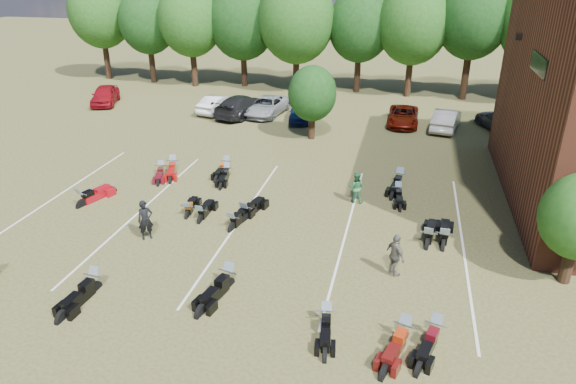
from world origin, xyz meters
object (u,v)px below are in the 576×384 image
(car_0, at_px, (105,95))
(motorcycle_14, at_px, (162,174))
(motorcycle_3, at_px, (228,287))
(motorcycle_7, at_px, (83,206))
(person_grey, at_px, (395,255))
(person_black, at_px, (145,220))
(car_4, at_px, (300,112))
(person_green, at_px, (356,187))

(car_0, distance_m, motorcycle_14, 17.52)
(motorcycle_3, height_order, motorcycle_7, motorcycle_7)
(person_grey, bearing_deg, motorcycle_3, 72.61)
(car_0, xyz_separation_m, person_black, (14.15, -20.06, 0.13))
(motorcycle_3, distance_m, motorcycle_7, 10.47)
(motorcycle_7, xyz_separation_m, motorcycle_14, (1.99, 4.66, 0.00))
(motorcycle_7, bearing_deg, motorcycle_14, -96.05)
(motorcycle_3, height_order, motorcycle_14, motorcycle_3)
(person_grey, height_order, motorcycle_3, person_grey)
(car_4, bearing_deg, car_0, 167.60)
(car_0, relative_size, person_green, 2.81)
(person_green, relative_size, motorcycle_7, 0.64)
(car_0, bearing_deg, person_black, -74.49)
(car_0, bearing_deg, person_green, -52.03)
(person_black, distance_m, person_grey, 10.62)
(person_green, bearing_deg, motorcycle_14, -6.88)
(motorcycle_3, bearing_deg, person_green, 77.85)
(person_grey, relative_size, motorcycle_7, 0.70)
(person_green, distance_m, motorcycle_14, 11.16)
(person_grey, relative_size, motorcycle_3, 0.71)
(car_4, height_order, motorcycle_14, car_4)
(car_0, relative_size, motorcycle_7, 1.79)
(motorcycle_3, bearing_deg, car_4, 106.99)
(motorcycle_3, distance_m, motorcycle_14, 11.99)
(person_grey, relative_size, motorcycle_14, 0.86)
(person_green, height_order, motorcycle_3, person_green)
(person_green, distance_m, motorcycle_3, 9.26)
(person_green, xyz_separation_m, motorcycle_14, (-11.08, 1.09, -0.80))
(motorcycle_14, bearing_deg, motorcycle_3, -71.22)
(car_0, xyz_separation_m, motorcycle_14, (11.49, -13.20, -0.77))
(car_4, xyz_separation_m, person_black, (-2.77, -19.04, 0.22))
(person_green, xyz_separation_m, motorcycle_7, (-13.07, -3.57, -0.80))
(car_4, relative_size, person_grey, 2.25)
(person_grey, xyz_separation_m, motorcycle_7, (-15.25, 2.63, -0.88))
(person_black, relative_size, motorcycle_14, 0.88)
(motorcycle_7, height_order, motorcycle_14, motorcycle_7)
(motorcycle_3, xyz_separation_m, motorcycle_14, (-7.30, 9.51, 0.00))
(car_4, bearing_deg, person_grey, -77.02)
(car_0, relative_size, motorcycle_3, 1.82)
(motorcycle_3, bearing_deg, motorcycle_7, 164.50)
(person_green, height_order, motorcycle_14, person_green)
(car_0, height_order, person_black, person_black)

